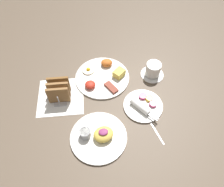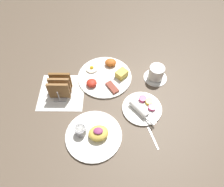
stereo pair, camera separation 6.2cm
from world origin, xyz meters
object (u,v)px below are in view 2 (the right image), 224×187
object	(u,v)px
plate_breakfast	(106,76)
toast_rack	(60,86)
plate_condiments	(142,108)
coffee_cup	(156,73)
plate_foreground	(93,134)

from	to	relation	value
plate_breakfast	toast_rack	size ratio (longest dim) A/B	2.40
plate_condiments	coffee_cup	xyz separation A→B (m)	(0.08, 0.19, 0.03)
plate_breakfast	plate_condiments	xyz separation A→B (m)	(0.18, -0.20, -0.00)
plate_breakfast	plate_foreground	xyz separation A→B (m)	(-0.04, -0.33, 0.00)
plate_breakfast	plate_foreground	distance (m)	0.34
plate_foreground	coffee_cup	bearing A→B (deg)	47.48
toast_rack	plate_condiments	bearing A→B (deg)	-13.62
plate_breakfast	toast_rack	bearing A→B (deg)	-154.62
plate_condiments	plate_foreground	xyz separation A→B (m)	(-0.22, -0.14, 0.00)
plate_breakfast	plate_foreground	size ratio (longest dim) A/B	1.14
toast_rack	coffee_cup	bearing A→B (deg)	11.56
plate_foreground	plate_breakfast	bearing A→B (deg)	82.60
plate_condiments	plate_foreground	bearing A→B (deg)	-147.77
plate_condiments	coffee_cup	bearing A→B (deg)	66.51
plate_breakfast	plate_foreground	bearing A→B (deg)	-97.40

